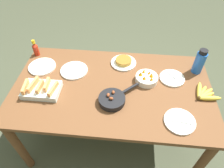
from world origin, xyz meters
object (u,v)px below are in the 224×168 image
banana_bunch (204,94)px  empty_plate_mid_edge (42,67)px  empty_plate_far_right (172,78)px  empty_plate_far_left (180,121)px  hot_sauce_bottle (35,49)px  frittata_plate_center (124,62)px  fruit_bowl_mango (147,78)px  melon_tray (41,89)px  skillet (113,99)px  empty_plate_near_front (74,70)px  water_bottle (200,62)px

banana_bunch → empty_plate_mid_edge: size_ratio=0.84×
empty_plate_far_right → empty_plate_far_left: bearing=-89.4°
hot_sauce_bottle → empty_plate_far_right: bearing=-9.6°
empty_plate_mid_edge → frittata_plate_center: bearing=9.7°
fruit_bowl_mango → empty_plate_far_right: bearing=12.1°
empty_plate_far_right → fruit_bowl_mango: bearing=-167.9°
empty_plate_far_left → melon_tray: bearing=170.3°
skillet → empty_plate_near_front: skillet is taller
banana_bunch → empty_plate_mid_edge: 1.42m
empty_plate_near_front → fruit_bowl_mango: 0.65m
skillet → frittata_plate_center: size_ratio=1.30×
banana_bunch → empty_plate_far_right: banana_bunch is taller
water_bottle → hot_sauce_bottle: (-1.51, 0.10, -0.04)m
melon_tray → frittata_plate_center: 0.77m
frittata_plate_center → empty_plate_far_right: 0.46m
empty_plate_far_right → melon_tray: bearing=-166.4°
empty_plate_near_front → water_bottle: size_ratio=1.04×
empty_plate_near_front → water_bottle: bearing=5.4°
empty_plate_near_front → fruit_bowl_mango: size_ratio=1.29×
empty_plate_near_front → hot_sauce_bottle: hot_sauce_bottle is taller
banana_bunch → frittata_plate_center: (-0.66, 0.34, 0.00)m
empty_plate_far_right → fruit_bowl_mango: size_ratio=1.13×
melon_tray → empty_plate_mid_edge: melon_tray is taller
frittata_plate_center → fruit_bowl_mango: size_ratio=1.24×
melon_tray → fruit_bowl_mango: bearing=14.0°
melon_tray → water_bottle: (1.29, 0.38, 0.08)m
empty_plate_mid_edge → water_bottle: (1.40, 0.08, 0.10)m
empty_plate_mid_edge → water_bottle: water_bottle is taller
empty_plate_far_left → empty_plate_far_right: bearing=90.6°
empty_plate_mid_edge → skillet: bearing=-26.4°
empty_plate_mid_edge → water_bottle: size_ratio=1.05×
empty_plate_near_front → hot_sauce_bottle: bearing=154.2°
melon_tray → fruit_bowl_mango: melon_tray is taller
banana_bunch → hot_sauce_bottle: 1.57m
frittata_plate_center → empty_plate_near_front: size_ratio=0.97×
banana_bunch → empty_plate_mid_edge: (-1.41, 0.21, -0.01)m
melon_tray → empty_plate_mid_edge: size_ratio=1.19×
hot_sauce_bottle → empty_plate_far_left: bearing=-27.1°
empty_plate_near_front → empty_plate_mid_edge: size_ratio=1.00×
empty_plate_near_front → melon_tray: bearing=-126.1°
empty_plate_mid_edge → fruit_bowl_mango: size_ratio=1.29×
empty_plate_far_left → empty_plate_near_front: bearing=152.3°
water_bottle → empty_plate_far_left: bearing=-111.5°
empty_plate_far_left → water_bottle: water_bottle is taller
banana_bunch → water_bottle: water_bottle is taller
skillet → empty_plate_mid_edge: bearing=111.1°
banana_bunch → hot_sauce_bottle: hot_sauce_bottle is taller
banana_bunch → melon_tray: size_ratio=0.71×
empty_plate_far_left → empty_plate_mid_edge: 1.27m
skillet → empty_plate_mid_edge: 0.76m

